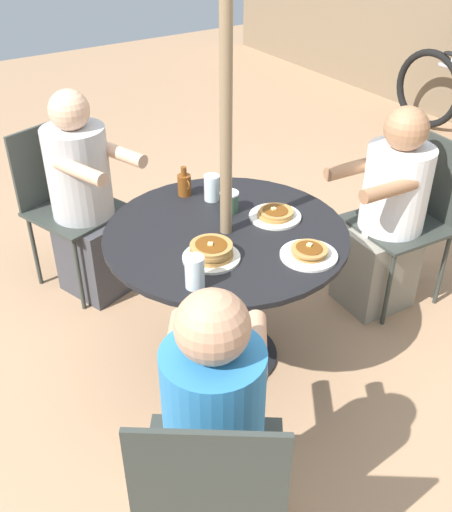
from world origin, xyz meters
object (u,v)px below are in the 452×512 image
at_px(coffee_cup, 229,202).
at_px(drinking_glass_a, 195,272).
at_px(patio_chair_south, 65,196).
at_px(patio_table, 226,261).
at_px(pancake_plate_b, 275,215).
at_px(syrup_bottle, 184,184).
at_px(patio_chair_east, 413,210).
at_px(pancake_plate_c, 211,252).
at_px(diner_south, 86,205).
at_px(pancake_plate_a, 309,253).
at_px(diner_north, 215,439).
at_px(patio_chair_north, 211,485).
at_px(diner_east, 387,220).
at_px(drinking_glass_b, 212,188).

relative_size(coffee_cup, drinking_glass_a, 0.73).
bearing_deg(patio_chair_south, patio_table, 90.00).
relative_size(pancake_plate_b, syrup_bottle, 1.63).
height_order(patio_chair_east, pancake_plate_c, patio_chair_east).
bearing_deg(syrup_bottle, patio_chair_east, 66.44).
distance_m(diner_south, pancake_plate_a, 1.36).
bearing_deg(drinking_glass_a, diner_north, -24.94).
distance_m(patio_chair_north, pancake_plate_c, 0.95).
xyz_separation_m(patio_chair_north, patio_chair_east, (-0.84, 1.79, 0.00)).
height_order(diner_south, pancake_plate_b, diner_south).
relative_size(syrup_bottle, coffee_cup, 1.51).
distance_m(pancake_plate_b, pancake_plate_c, 0.44).
distance_m(patio_table, diner_south, 0.96).
relative_size(diner_north, patio_chair_east, 1.23).
distance_m(patio_chair_north, pancake_plate_b, 1.30).
height_order(patio_chair_east, syrup_bottle, patio_chair_east).
relative_size(pancake_plate_a, syrup_bottle, 1.63).
bearing_deg(patio_chair_east, patio_chair_north, 119.47).
distance_m(patio_table, pancake_plate_b, 0.31).
relative_size(diner_north, drinking_glass_a, 8.51).
distance_m(diner_east, coffee_cup, 0.91).
height_order(patio_chair_east, coffee_cup, patio_chair_east).
distance_m(patio_chair_south, pancake_plate_a, 1.54).
bearing_deg(patio_chair_south, patio_chair_north, 63.04).
bearing_deg(pancake_plate_b, patio_chair_south, -150.88).
height_order(syrup_bottle, drinking_glass_a, syrup_bottle).
bearing_deg(patio_chair_south, patio_chair_east, 123.57).
distance_m(pancake_plate_b, drinking_glass_a, 0.63).
distance_m(diner_north, drinking_glass_a, 0.62).
bearing_deg(patio_chair_south, pancake_plate_c, 80.41).
height_order(patio_chair_north, diner_south, diner_south).
bearing_deg(diner_south, patio_chair_north, 60.58).
bearing_deg(patio_chair_north, diner_east, 63.27).
distance_m(patio_table, patio_chair_south, 1.13).
xyz_separation_m(patio_table, diner_south, (-0.91, -0.30, -0.03)).
xyz_separation_m(patio_chair_south, drinking_glass_a, (1.35, 0.04, 0.26)).
height_order(diner_south, drinking_glass_b, diner_south).
bearing_deg(patio_chair_north, patio_table, 90.00).
relative_size(syrup_bottle, drinking_glass_b, 1.17).
height_order(patio_chair_east, patio_chair_south, same).
bearing_deg(diner_east, diner_south, 56.42).
xyz_separation_m(diner_south, drinking_glass_b, (0.62, 0.41, 0.25)).
distance_m(diner_east, patio_chair_south, 1.75).
height_order(pancake_plate_c, coffee_cup, coffee_cup).
xyz_separation_m(diner_north, syrup_bottle, (-1.18, 0.58, 0.26)).
xyz_separation_m(patio_chair_south, pancake_plate_b, (1.10, 0.61, 0.21)).
height_order(diner_south, drinking_glass_a, diner_south).
height_order(patio_chair_east, diner_south, diner_south).
relative_size(diner_east, pancake_plate_b, 4.72).
relative_size(pancake_plate_c, syrup_bottle, 1.63).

